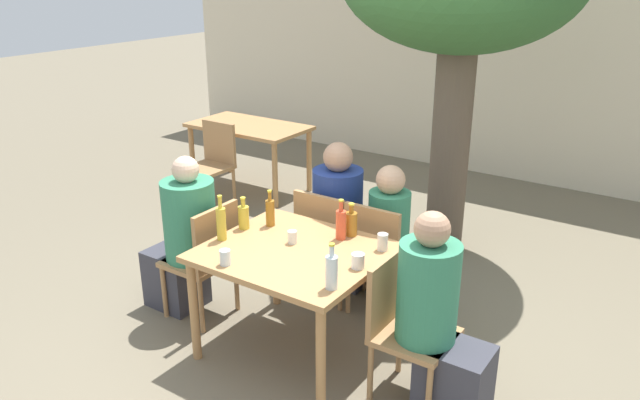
% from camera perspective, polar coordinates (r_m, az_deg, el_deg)
% --- Properties ---
extents(ground_plane, '(30.00, 30.00, 0.00)m').
position_cam_1_polar(ground_plane, '(4.44, -2.23, -13.57)').
color(ground_plane, '#706651').
extents(cafe_building_wall, '(10.00, 0.08, 2.80)m').
position_cam_1_polar(cafe_building_wall, '(7.82, 17.82, 11.82)').
color(cafe_building_wall, beige).
rests_on(cafe_building_wall, ground_plane).
extents(dining_table_front, '(1.13, 1.00, 0.77)m').
position_cam_1_polar(dining_table_front, '(4.10, -2.36, -5.74)').
color(dining_table_front, '#B27F4C').
rests_on(dining_table_front, ground_plane).
extents(dining_table_back, '(1.35, 0.76, 0.77)m').
position_cam_1_polar(dining_table_back, '(7.23, -6.51, 6.10)').
color(dining_table_back, '#B27F4C').
rests_on(dining_table_back, ground_plane).
extents(patio_chair_0, '(0.44, 0.44, 0.91)m').
position_cam_1_polar(patio_chair_0, '(4.64, -10.33, -4.97)').
color(patio_chair_0, '#A87A4C').
rests_on(patio_chair_0, ground_plane).
extents(patio_chair_1, '(0.44, 0.44, 0.91)m').
position_cam_1_polar(patio_chair_1, '(3.82, 7.56, -10.91)').
color(patio_chair_1, '#A87A4C').
rests_on(patio_chair_1, ground_plane).
extents(patio_chair_2, '(0.44, 0.44, 0.91)m').
position_cam_1_polar(patio_chair_2, '(4.82, 0.65, -3.55)').
color(patio_chair_2, '#A87A4C').
rests_on(patio_chair_2, ground_plane).
extents(patio_chair_3, '(0.44, 0.44, 0.91)m').
position_cam_1_polar(patio_chair_3, '(4.62, 5.35, -4.84)').
color(patio_chair_3, '#A87A4C').
rests_on(patio_chair_3, ground_plane).
extents(patio_chair_4, '(0.44, 0.44, 0.91)m').
position_cam_1_polar(patio_chair_4, '(6.84, -9.76, 3.68)').
color(patio_chair_4, '#A87A4C').
rests_on(patio_chair_4, ground_plane).
extents(person_seated_0, '(0.59, 0.39, 1.24)m').
position_cam_1_polar(person_seated_0, '(4.77, -12.34, -3.72)').
color(person_seated_0, '#383842').
rests_on(person_seated_0, ground_plane).
extents(person_seated_1, '(0.58, 0.36, 1.25)m').
position_cam_1_polar(person_seated_1, '(3.71, 10.81, -11.21)').
color(person_seated_1, '#383842').
rests_on(person_seated_1, ground_plane).
extents(person_seated_2, '(0.39, 0.60, 1.25)m').
position_cam_1_polar(person_seated_2, '(4.98, 2.08, -2.05)').
color(person_seated_2, '#383842').
rests_on(person_seated_2, ground_plane).
extents(person_seated_3, '(0.31, 0.56, 1.15)m').
position_cam_1_polar(person_seated_3, '(4.81, 6.75, -3.84)').
color(person_seated_3, '#383842').
rests_on(person_seated_3, ground_plane).
extents(amber_bottle_0, '(0.06, 0.06, 0.26)m').
position_cam_1_polar(amber_bottle_0, '(4.39, -4.58, -1.09)').
color(amber_bottle_0, '#9E661E').
rests_on(amber_bottle_0, dining_table_front).
extents(water_bottle_1, '(0.07, 0.07, 0.28)m').
position_cam_1_polar(water_bottle_1, '(3.55, 1.07, -6.52)').
color(water_bottle_1, silver).
rests_on(water_bottle_1, dining_table_front).
extents(oil_cruet_2, '(0.08, 0.08, 0.23)m').
position_cam_1_polar(oil_cruet_2, '(4.36, -7.00, -1.50)').
color(oil_cruet_2, gold).
rests_on(oil_cruet_2, dining_table_front).
extents(soda_bottle_3, '(0.07, 0.07, 0.28)m').
position_cam_1_polar(soda_bottle_3, '(4.16, 1.92, -2.19)').
color(soda_bottle_3, '#DB4C2D').
rests_on(soda_bottle_3, dining_table_front).
extents(amber_bottle_4, '(0.08, 0.08, 0.23)m').
position_cam_1_polar(amber_bottle_4, '(4.23, 2.86, -2.11)').
color(amber_bottle_4, '#9E661E').
rests_on(amber_bottle_4, dining_table_front).
extents(oil_cruet_5, '(0.07, 0.07, 0.32)m').
position_cam_1_polar(oil_cruet_5, '(4.20, -9.03, -2.05)').
color(oil_cruet_5, gold).
rests_on(oil_cruet_5, dining_table_front).
extents(drinking_glass_0, '(0.07, 0.07, 0.11)m').
position_cam_1_polar(drinking_glass_0, '(4.05, 5.74, -3.84)').
color(drinking_glass_0, silver).
rests_on(drinking_glass_0, dining_table_front).
extents(drinking_glass_1, '(0.06, 0.06, 0.09)m').
position_cam_1_polar(drinking_glass_1, '(4.13, -2.54, -3.40)').
color(drinking_glass_1, silver).
rests_on(drinking_glass_1, dining_table_front).
extents(drinking_glass_2, '(0.08, 0.08, 0.09)m').
position_cam_1_polar(drinking_glass_2, '(3.81, 3.50, -5.58)').
color(drinking_glass_2, white).
rests_on(drinking_glass_2, dining_table_front).
extents(drinking_glass_3, '(0.07, 0.07, 0.10)m').
position_cam_1_polar(drinking_glass_3, '(3.88, -8.67, -5.21)').
color(drinking_glass_3, silver).
rests_on(drinking_glass_3, dining_table_front).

